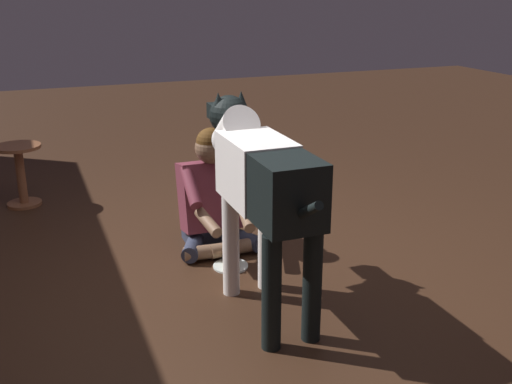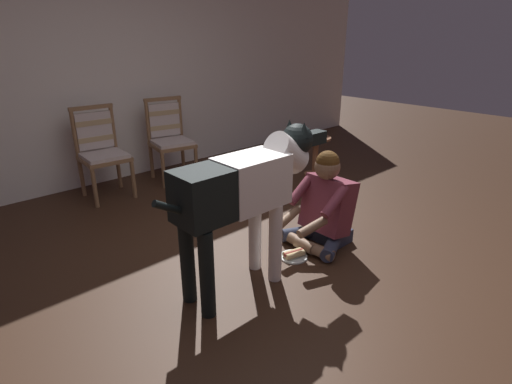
{
  "view_description": "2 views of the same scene",
  "coord_description": "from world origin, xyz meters",
  "px_view_note": "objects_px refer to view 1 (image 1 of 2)",
  "views": [
    {
      "loc": [
        -3.12,
        1.12,
        1.71
      ],
      "look_at": [
        0.36,
        -0.23,
        0.43
      ],
      "focal_mm": 42.79,
      "sensor_mm": 36.0,
      "label": 1
    },
    {
      "loc": [
        -1.94,
        -1.89,
        1.7
      ],
      "look_at": [
        -0.11,
        0.09,
        0.63
      ],
      "focal_mm": 28.35,
      "sensor_mm": 36.0,
      "label": 2
    }
  ],
  "objects_px": {
    "person_sitting_on_floor": "(213,199)",
    "hot_dog_on_plate": "(231,263)",
    "large_dog": "(260,180)",
    "round_side_table": "(20,170)"
  },
  "relations": [
    {
      "from": "person_sitting_on_floor",
      "to": "large_dog",
      "type": "bearing_deg",
      "value": 179.88
    },
    {
      "from": "person_sitting_on_floor",
      "to": "round_side_table",
      "type": "height_order",
      "value": "person_sitting_on_floor"
    },
    {
      "from": "person_sitting_on_floor",
      "to": "large_dog",
      "type": "relative_size",
      "value": 0.56
    },
    {
      "from": "person_sitting_on_floor",
      "to": "hot_dog_on_plate",
      "type": "xyz_separation_m",
      "value": [
        -0.36,
        0.0,
        -0.31
      ]
    },
    {
      "from": "hot_dog_on_plate",
      "to": "round_side_table",
      "type": "height_order",
      "value": "round_side_table"
    },
    {
      "from": "large_dog",
      "to": "hot_dog_on_plate",
      "type": "bearing_deg",
      "value": -0.12
    },
    {
      "from": "large_dog",
      "to": "round_side_table",
      "type": "bearing_deg",
      "value": 28.41
    },
    {
      "from": "person_sitting_on_floor",
      "to": "hot_dog_on_plate",
      "type": "bearing_deg",
      "value": 179.88
    },
    {
      "from": "large_dog",
      "to": "hot_dog_on_plate",
      "type": "distance_m",
      "value": 0.87
    },
    {
      "from": "large_dog",
      "to": "hot_dog_on_plate",
      "type": "height_order",
      "value": "large_dog"
    }
  ]
}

